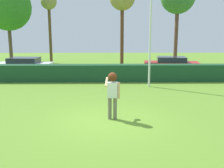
% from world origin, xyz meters
% --- Properties ---
extents(ground_plane, '(60.00, 60.00, 0.00)m').
position_xyz_m(ground_plane, '(0.00, 0.00, 0.00)').
color(ground_plane, olive).
extents(person, '(0.56, 0.77, 1.79)m').
position_xyz_m(person, '(0.22, 0.14, 1.14)').
color(person, '#6D6855').
rests_on(person, ground).
extents(frisbee, '(0.24, 0.24, 0.04)m').
position_xyz_m(frisbee, '(0.27, 0.62, 1.22)').
color(frisbee, '#268CE5').
extents(lamppost, '(0.24, 0.24, 6.93)m').
position_xyz_m(lamppost, '(2.49, 6.01, 3.79)').
color(lamppost, silver).
rests_on(lamppost, ground).
extents(hedge_row, '(27.04, 0.90, 1.09)m').
position_xyz_m(hedge_row, '(0.00, 7.80, 0.55)').
color(hedge_row, '#1B4829').
rests_on(hedge_row, ground).
extents(parked_car_white, '(4.29, 1.99, 1.25)m').
position_xyz_m(parked_car_white, '(-6.38, 10.89, 0.69)').
color(parked_car_white, white).
rests_on(parked_car_white, ground).
extents(parked_car_red, '(4.38, 2.23, 1.25)m').
position_xyz_m(parked_car_red, '(5.03, 11.26, 0.69)').
color(parked_car_red, '#B21E1E').
rests_on(parked_car_red, ground).
extents(birch_tree, '(4.31, 4.31, 7.54)m').
position_xyz_m(birch_tree, '(-9.21, 16.12, 5.37)').
color(birch_tree, brown).
rests_on(birch_tree, ground).
extents(bare_elm_tree, '(1.55, 1.55, 6.81)m').
position_xyz_m(bare_elm_tree, '(-5.73, 17.64, 5.69)').
color(bare_elm_tree, brown).
rests_on(bare_elm_tree, ground).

